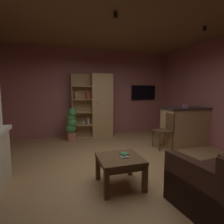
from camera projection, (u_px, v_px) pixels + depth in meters
floor at (118, 169)px, 3.29m from camera, size 5.72×5.63×0.02m
wall_back at (91, 93)px, 5.83m from camera, size 5.84×0.06×2.86m
ceiling at (119, 10)px, 2.96m from camera, size 5.72×5.63×0.02m
window_pane_back at (80, 95)px, 5.70m from camera, size 0.58×0.01×0.78m
bookshelf_cabinet at (99, 106)px, 5.68m from camera, size 1.32×0.41×2.05m
kitchen_bar_counter at (189, 126)px, 4.80m from camera, size 1.54×0.64×1.04m
tissue_box at (185, 106)px, 4.62m from camera, size 0.15×0.15×0.11m
coffee_table at (120, 163)px, 2.67m from camera, size 0.66×0.64×0.46m
table_book_0 at (124, 157)px, 2.64m from camera, size 0.12×0.09×0.02m
table_book_1 at (124, 154)px, 2.68m from camera, size 0.13×0.12×0.03m
dining_chair at (165, 128)px, 4.47m from camera, size 0.43×0.43×0.92m
potted_floor_plant at (71, 124)px, 5.15m from camera, size 0.36×0.34×0.99m
wall_mounted_tv at (143, 93)px, 6.32m from camera, size 0.94×0.06×0.53m
track_light_spot_1 at (115, 15)px, 2.97m from camera, size 0.07×0.07×0.09m
track_light_spot_2 at (205, 28)px, 3.61m from camera, size 0.07×0.07×0.09m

